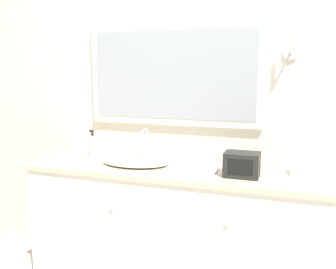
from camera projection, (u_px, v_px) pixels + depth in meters
The scene contains 9 objects.
wall_back at pixel (195, 98), 2.57m from camera, with size 8.00×0.18×2.55m.
vanity_counter at pixel (181, 232), 2.41m from camera, with size 1.97×0.59×0.87m.
sink_basin at pixel (136, 161), 2.41m from camera, with size 0.44×0.36×0.21m.
soap_bottle at pixel (93, 145), 2.63m from camera, with size 0.05×0.05×0.19m.
appliance_box at pixel (242, 165), 2.11m from camera, with size 0.20×0.14×0.14m.
picture_frame at pixel (233, 160), 2.29m from camera, with size 0.10×0.01×0.11m.
hand_towel_near_sink at pixel (308, 170), 2.15m from camera, with size 0.20×0.13×0.05m.
hand_towel_far_corner at pixel (265, 165), 2.29m from camera, with size 0.15×0.11×0.05m.
metal_tray at pixel (200, 171), 2.22m from camera, with size 0.19×0.13×0.01m.
Camera 1 is at (0.67, -1.85, 1.46)m, focal length 40.00 mm.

